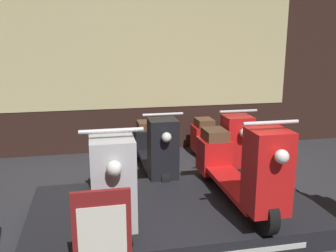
{
  "coord_description": "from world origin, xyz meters",
  "views": [
    {
      "loc": [
        -0.9,
        -1.92,
        1.8
      ],
      "look_at": [
        -0.06,
        2.1,
        0.82
      ],
      "focal_mm": 40.0,
      "sensor_mm": 36.0,
      "label": 1
    }
  ],
  "objects_px": {
    "scooter_backrow_0": "(154,148)",
    "scooter_backrow_1": "(219,144)",
    "scooter_display_left": "(109,176)",
    "price_sign_board": "(103,248)",
    "scooter_display_right": "(238,167)"
  },
  "relations": [
    {
      "from": "scooter_display_right",
      "to": "scooter_backrow_0",
      "type": "xyz_separation_m",
      "value": [
        -0.59,
        1.43,
        -0.2
      ]
    },
    {
      "from": "scooter_backrow_0",
      "to": "price_sign_board",
      "type": "bearing_deg",
      "value": -107.7
    },
    {
      "from": "price_sign_board",
      "to": "scooter_backrow_0",
      "type": "bearing_deg",
      "value": 72.3
    },
    {
      "from": "scooter_display_left",
      "to": "scooter_display_right",
      "type": "height_order",
      "value": "same"
    },
    {
      "from": "scooter_display_right",
      "to": "price_sign_board",
      "type": "bearing_deg",
      "value": -144.72
    },
    {
      "from": "scooter_display_left",
      "to": "scooter_backrow_0",
      "type": "xyz_separation_m",
      "value": [
        0.66,
        1.43,
        -0.2
      ]
    },
    {
      "from": "scooter_display_left",
      "to": "scooter_backrow_1",
      "type": "xyz_separation_m",
      "value": [
        1.57,
        1.43,
        -0.2
      ]
    },
    {
      "from": "scooter_display_right",
      "to": "scooter_backrow_0",
      "type": "relative_size",
      "value": 1.0
    },
    {
      "from": "scooter_display_left",
      "to": "scooter_backrow_1",
      "type": "height_order",
      "value": "scooter_display_left"
    },
    {
      "from": "scooter_display_right",
      "to": "scooter_display_left",
      "type": "bearing_deg",
      "value": 180.0
    },
    {
      "from": "scooter_backrow_0",
      "to": "scooter_backrow_1",
      "type": "relative_size",
      "value": 1.0
    },
    {
      "from": "price_sign_board",
      "to": "scooter_display_right",
      "type": "bearing_deg",
      "value": 35.28
    },
    {
      "from": "scooter_display_left",
      "to": "price_sign_board",
      "type": "height_order",
      "value": "scooter_display_left"
    },
    {
      "from": "scooter_backrow_1",
      "to": "scooter_backrow_0",
      "type": "bearing_deg",
      "value": 180.0
    },
    {
      "from": "scooter_backrow_0",
      "to": "scooter_backrow_1",
      "type": "height_order",
      "value": "same"
    }
  ]
}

